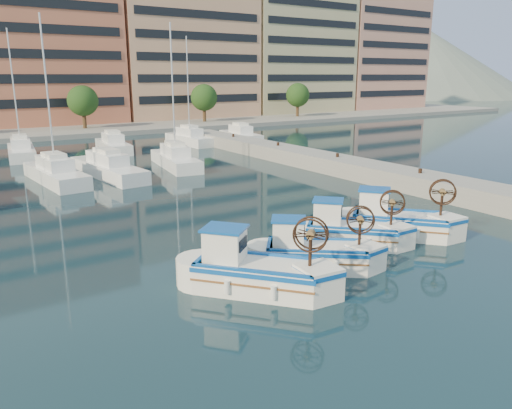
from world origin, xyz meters
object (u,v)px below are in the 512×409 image
Objects in this scene: fishing_boat_a at (254,270)px; fishing_boat_d at (396,220)px; fishing_boat_b at (313,251)px; fishing_boat_c at (349,230)px.

fishing_boat_d is (9.11, 1.53, -0.01)m from fishing_boat_a.
fishing_boat_b is 3.46m from fishing_boat_c.
fishing_boat_a reaches higher than fishing_boat_c.
fishing_boat_d reaches higher than fishing_boat_c.
fishing_boat_a is at bearing 148.13° from fishing_boat_d.
fishing_boat_a reaches higher than fishing_boat_d.
fishing_boat_c is at bearing -24.57° from fishing_boat_a.
fishing_boat_b is at bearing 157.69° from fishing_boat_c.
fishing_boat_b is at bearing -31.43° from fishing_boat_a.
fishing_boat_d is at bearing -50.02° from fishing_boat_c.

